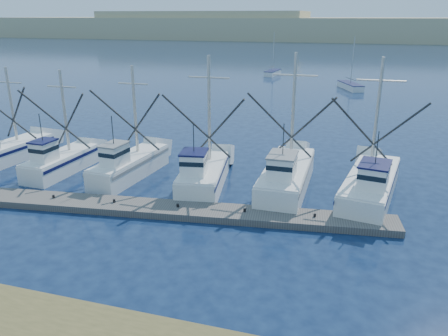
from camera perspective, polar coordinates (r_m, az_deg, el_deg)
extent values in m
plane|color=#0B1834|center=(20.19, -0.89, -14.35)|extent=(500.00, 500.00, 0.00)
cube|color=#5E5954|center=(27.19, -12.16, -4.95)|extent=(31.40, 5.86, 0.42)
cube|color=tan|center=(226.16, 15.93, 17.08)|extent=(360.00, 60.00, 10.00)
cube|color=white|center=(39.10, -26.56, 1.66)|extent=(3.07, 8.35, 1.37)
cylinder|color=#B7B2A8|center=(39.27, -26.01, 7.39)|extent=(0.22, 0.22, 6.00)
cube|color=white|center=(34.88, -20.46, 0.52)|extent=(2.53, 6.64, 1.34)
cube|color=white|center=(33.23, -22.42, 1.94)|extent=(1.35, 1.66, 1.50)
cylinder|color=#B7B2A8|center=(34.81, -20.10, 6.92)|extent=(0.22, 0.22, 6.14)
cube|color=white|center=(32.42, -12.16, 0.07)|extent=(2.82, 7.79, 1.47)
cube|color=white|center=(30.36, -14.08, 1.56)|extent=(1.39, 1.97, 1.50)
cylinder|color=#B7B2A8|center=(32.49, -11.57, 7.38)|extent=(0.22, 0.22, 6.40)
cube|color=white|center=(30.08, -2.61, -1.04)|extent=(3.76, 7.69, 1.45)
cube|color=white|center=(27.92, -3.91, 0.50)|extent=(1.79, 2.02, 1.50)
cylinder|color=#B7B2A8|center=(30.02, -1.95, 7.59)|extent=(0.22, 0.22, 7.27)
cube|color=white|center=(29.56, 8.18, -1.40)|extent=(2.71, 8.99, 1.65)
cube|color=white|center=(26.88, 7.59, 0.08)|extent=(1.56, 2.20, 1.50)
cylinder|color=#B7B2A8|center=(29.79, 9.04, 7.69)|extent=(0.22, 0.22, 7.29)
cube|color=white|center=(29.44, 18.51, -2.41)|extent=(4.10, 9.42, 1.58)
cube|color=white|center=(26.72, 18.95, -1.12)|extent=(1.89, 2.44, 1.50)
cylinder|color=#B7B2A8|center=(29.71, 19.36, 6.57)|extent=(0.22, 0.22, 7.20)
cube|color=white|center=(73.62, 16.16, 10.21)|extent=(4.33, 6.98, 0.90)
cylinder|color=#B7B2A8|center=(73.43, 16.46, 13.36)|extent=(0.12, 0.12, 7.20)
cube|color=white|center=(88.09, 6.35, 12.23)|extent=(2.40, 6.03, 0.90)
cylinder|color=#B7B2A8|center=(87.98, 6.49, 14.87)|extent=(0.12, 0.12, 7.20)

